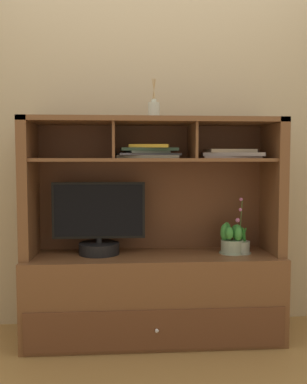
% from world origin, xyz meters
% --- Properties ---
extents(floor_plane, '(6.00, 6.00, 0.02)m').
position_xyz_m(floor_plane, '(0.00, 0.00, -0.01)').
color(floor_plane, olive).
rests_on(floor_plane, ground).
extents(back_wall, '(6.00, 0.02, 2.80)m').
position_xyz_m(back_wall, '(0.00, 0.28, 1.40)').
color(back_wall, tan).
rests_on(back_wall, ground).
extents(media_console, '(1.57, 0.52, 1.37)m').
position_xyz_m(media_console, '(0.00, 0.01, 0.41)').
color(media_console, brown).
rests_on(media_console, ground).
extents(tv_monitor, '(0.57, 0.25, 0.45)m').
position_xyz_m(tv_monitor, '(-0.34, 0.02, 0.71)').
color(tv_monitor, black).
rests_on(tv_monitor, media_console).
extents(potted_orchid, '(0.13, 0.13, 0.35)m').
position_xyz_m(potted_orchid, '(0.55, -0.02, 0.57)').
color(potted_orchid, gray).
rests_on(potted_orchid, media_console).
extents(potted_fern, '(0.16, 0.16, 0.19)m').
position_xyz_m(potted_fern, '(0.49, -0.02, 0.62)').
color(potted_fern, gray).
rests_on(potted_fern, media_console).
extents(magazine_stack_left, '(0.40, 0.30, 0.06)m').
position_xyz_m(magazine_stack_left, '(0.48, -0.00, 1.15)').
color(magazine_stack_left, gray).
rests_on(magazine_stack_left, media_console).
extents(magazine_stack_centre, '(0.40, 0.28, 0.08)m').
position_xyz_m(magazine_stack_centre, '(-0.03, 0.03, 1.16)').
color(magazine_stack_centre, gray).
rests_on(magazine_stack_centre, media_console).
extents(diffuser_bottle, '(0.07, 0.07, 0.24)m').
position_xyz_m(diffuser_bottle, '(0.00, -0.03, 1.42)').
color(diffuser_bottle, '#B8BEB0').
rests_on(diffuser_bottle, media_console).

